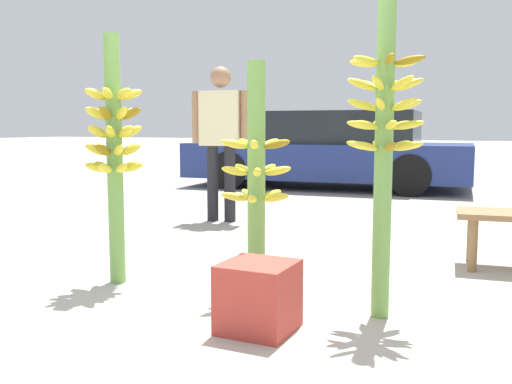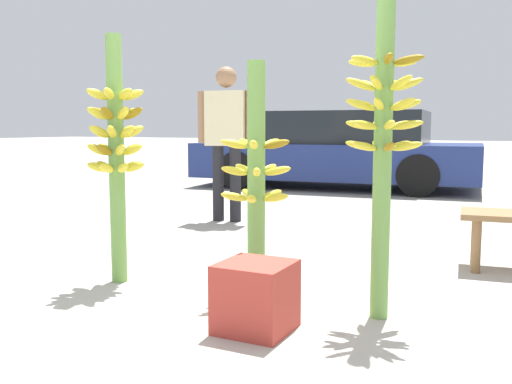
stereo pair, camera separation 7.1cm
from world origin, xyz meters
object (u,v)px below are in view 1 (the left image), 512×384
at_px(banana_stalk_right, 384,138).
at_px(parked_car, 331,151).
at_px(produce_crate, 258,297).
at_px(vendor_person, 221,130).
at_px(banana_stalk_left, 114,147).
at_px(banana_stalk_center, 256,179).

height_order(banana_stalk_right, parked_car, banana_stalk_right).
bearing_deg(produce_crate, banana_stalk_right, 43.25).
bearing_deg(vendor_person, produce_crate, -68.83).
relative_size(banana_stalk_left, banana_stalk_center, 1.15).
bearing_deg(banana_stalk_left, banana_stalk_center, 5.96).
relative_size(banana_stalk_center, produce_crate, 4.02).
height_order(banana_stalk_left, vendor_person, vendor_person).
height_order(vendor_person, parked_car, vendor_person).
xyz_separation_m(banana_stalk_center, parked_car, (-1.47, 6.01, -0.09)).
relative_size(banana_stalk_center, parked_car, 0.29).
relative_size(banana_stalk_right, produce_crate, 5.05).
bearing_deg(produce_crate, banana_stalk_center, 116.20).
relative_size(vendor_person, produce_crate, 4.75).
distance_m(banana_stalk_right, produce_crate, 1.01).
distance_m(banana_stalk_left, produce_crate, 1.43).
bearing_deg(banana_stalk_right, parked_car, 110.04).
distance_m(banana_stalk_left, parked_car, 6.14).
height_order(banana_stalk_left, banana_stalk_right, banana_stalk_right).
height_order(banana_stalk_center, produce_crate, banana_stalk_center).
distance_m(banana_stalk_right, parked_car, 6.45).
distance_m(banana_stalk_center, vendor_person, 2.72).
bearing_deg(banana_stalk_left, banana_stalk_right, 1.86).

